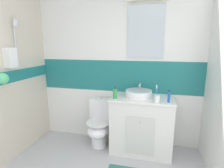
{
  "coord_description": "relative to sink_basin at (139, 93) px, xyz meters",
  "views": [
    {
      "loc": [
        0.59,
        -0.4,
        1.59
      ],
      "look_at": [
        0.01,
        1.97,
        1.06
      ],
      "focal_mm": 28.96,
      "sensor_mm": 36.0,
      "label": 1
    }
  ],
  "objects": [
    {
      "name": "wall_back_tiled",
      "position": [
        -0.36,
        0.3,
        0.36
      ],
      "size": [
        3.2,
        0.2,
        2.5
      ],
      "color": "white",
      "rests_on": "ground_plane"
    },
    {
      "name": "vanity_cabinet",
      "position": [
        0.06,
        -0.0,
        -0.48
      ],
      "size": [
        0.9,
        0.53,
        0.85
      ],
      "color": "silver",
      "rests_on": "ground_plane"
    },
    {
      "name": "sink_basin",
      "position": [
        0.0,
        0.0,
        0.0
      ],
      "size": [
        0.38,
        0.42,
        0.17
      ],
      "color": "white",
      "rests_on": "vanity_cabinet"
    },
    {
      "name": "toilet",
      "position": [
        -0.6,
        0.0,
        -0.55
      ],
      "size": [
        0.37,
        0.5,
        0.75
      ],
      "color": "white",
      "rests_on": "ground_plane"
    },
    {
      "name": "toothbrush_cup",
      "position": [
        0.26,
        -0.18,
        0.0
      ],
      "size": [
        0.07,
        0.07,
        0.23
      ],
      "color": "white",
      "rests_on": "vanity_cabinet"
    },
    {
      "name": "soap_dispenser",
      "position": [
        -0.32,
        -0.15,
        0.01
      ],
      "size": [
        0.06,
        0.06,
        0.17
      ],
      "color": "green",
      "rests_on": "vanity_cabinet"
    },
    {
      "name": "toothpaste_tube_upright",
      "position": [
        0.41,
        -0.16,
        0.02
      ],
      "size": [
        0.03,
        0.03,
        0.16
      ],
      "color": "#2659B2",
      "rests_on": "vanity_cabinet"
    }
  ]
}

